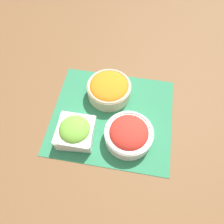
% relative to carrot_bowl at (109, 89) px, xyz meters
% --- Properties ---
extents(ground_plane, '(3.00, 3.00, 0.00)m').
position_rel_carrot_bowl_xyz_m(ground_plane, '(-0.03, 0.11, -0.05)').
color(ground_plane, brown).
extents(placemat, '(0.52, 0.46, 0.00)m').
position_rel_carrot_bowl_xyz_m(placemat, '(-0.03, 0.11, -0.05)').
color(placemat, '#2D7A51').
rests_on(placemat, ground_plane).
extents(carrot_bowl, '(0.19, 0.19, 0.08)m').
position_rel_carrot_bowl_xyz_m(carrot_bowl, '(0.00, 0.00, 0.00)').
color(carrot_bowl, '#C6B28E').
rests_on(carrot_bowl, placemat).
extents(tomato_bowl, '(0.19, 0.19, 0.09)m').
position_rel_carrot_bowl_xyz_m(tomato_bowl, '(-0.12, 0.20, -0.00)').
color(tomato_bowl, white).
rests_on(tomato_bowl, placemat).
extents(lettuce_bowl, '(0.15, 0.15, 0.09)m').
position_rel_carrot_bowl_xyz_m(lettuce_bowl, '(0.10, 0.23, -0.00)').
color(lettuce_bowl, white).
rests_on(lettuce_bowl, placemat).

